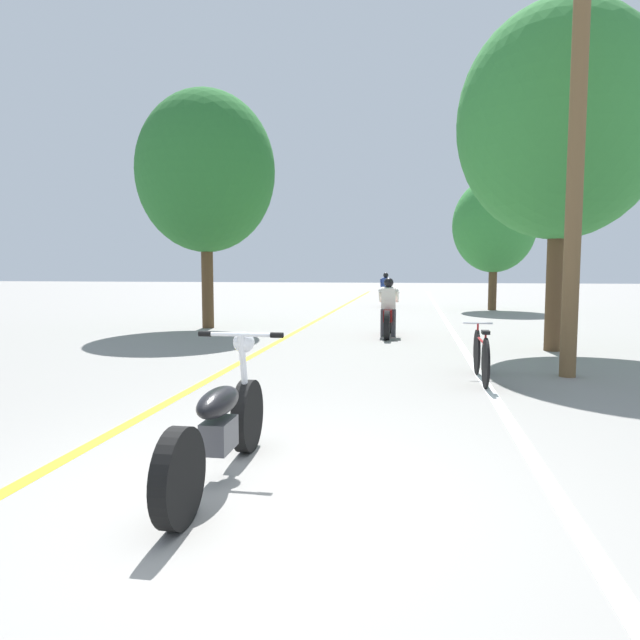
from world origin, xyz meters
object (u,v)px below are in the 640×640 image
object	(u,v)px
motorcycle_foreground	(221,426)
roadside_tree_right_near	(560,122)
roadside_tree_left	(206,172)
roadside_tree_right_far	(494,225)
motorcycle_rider_far	(386,294)
bicycle_parked	(481,355)
utility_pole	(576,152)
motorcycle_rider_lead	(388,314)

from	to	relation	value
motorcycle_foreground	roadside_tree_right_near	bearing A→B (deg)	61.37
motorcycle_foreground	roadside_tree_left	bearing A→B (deg)	110.73
roadside_tree_right_near	roadside_tree_right_far	xyz separation A→B (m)	(0.34, 11.24, -1.15)
roadside_tree_left	roadside_tree_right_near	bearing A→B (deg)	-20.19
motorcycle_rider_far	bicycle_parked	world-z (taller)	motorcycle_rider_far
motorcycle_rider_far	roadside_tree_right_near	bearing A→B (deg)	-72.90
roadside_tree_right_near	utility_pole	bearing A→B (deg)	-98.60
roadside_tree_left	motorcycle_foreground	bearing A→B (deg)	-69.27
utility_pole	roadside_tree_right_far	world-z (taller)	utility_pole
utility_pole	roadside_tree_right_far	xyz separation A→B (m)	(0.76, 14.07, -0.05)
utility_pole	roadside_tree_right_near	xyz separation A→B (m)	(0.43, 2.83, 1.11)
bicycle_parked	motorcycle_rider_far	bearing A→B (deg)	97.54
utility_pole	bicycle_parked	xyz separation A→B (m)	(-1.34, -0.54, -2.97)
utility_pole	motorcycle_rider_far	bearing A→B (deg)	102.61
motorcycle_rider_far	roadside_tree_right_far	bearing A→B (deg)	-18.50
motorcycle_rider_lead	motorcycle_rider_far	world-z (taller)	motorcycle_rider_far
roadside_tree_left	motorcycle_foreground	world-z (taller)	roadside_tree_left
roadside_tree_right_near	motorcycle_foreground	size ratio (longest dim) A/B	3.07
roadside_tree_left	motorcycle_rider_lead	world-z (taller)	roadside_tree_left
roadside_tree_left	roadside_tree_right_far	bearing A→B (deg)	43.37
motorcycle_foreground	bicycle_parked	size ratio (longest dim) A/B	1.23
motorcycle_foreground	motorcycle_rider_far	distance (m)	20.41
bicycle_parked	roadside_tree_right_near	bearing A→B (deg)	62.27
utility_pole	motorcycle_foreground	distance (m)	6.86
roadside_tree_right_far	motorcycle_rider_far	size ratio (longest dim) A/B	2.52
bicycle_parked	roadside_tree_left	bearing A→B (deg)	135.54
motorcycle_rider_lead	motorcycle_rider_far	xyz separation A→B (m)	(-0.56, 10.76, 0.01)
roadside_tree_left	motorcycle_rider_lead	xyz separation A→B (m)	(4.98, -1.16, -3.68)
motorcycle_foreground	bicycle_parked	bearing A→B (deg)	60.69
motorcycle_foreground	motorcycle_rider_lead	size ratio (longest dim) A/B	1.05
utility_pole	motorcycle_rider_lead	distance (m)	6.22
utility_pole	motorcycle_rider_far	world-z (taller)	utility_pole
motorcycle_rider_far	utility_pole	bearing A→B (deg)	-77.39
roadside_tree_left	motorcycle_rider_lead	bearing A→B (deg)	-13.14
utility_pole	roadside_tree_right_far	size ratio (longest dim) A/B	1.26
roadside_tree_right_near	roadside_tree_right_far	bearing A→B (deg)	88.29
utility_pole	motorcycle_foreground	size ratio (longest dim) A/B	2.97
utility_pole	roadside_tree_left	size ratio (longest dim) A/B	1.02
motorcycle_foreground	motorcycle_rider_far	world-z (taller)	motorcycle_rider_far
motorcycle_rider_far	roadside_tree_left	bearing A→B (deg)	-114.78
roadside_tree_right_near	motorcycle_rider_lead	size ratio (longest dim) A/B	3.22
motorcycle_rider_lead	motorcycle_rider_far	distance (m)	10.77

